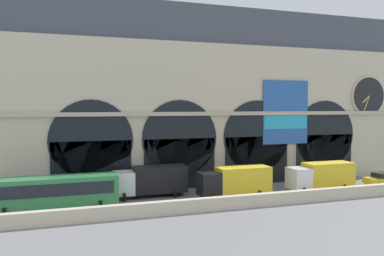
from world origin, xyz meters
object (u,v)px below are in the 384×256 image
Objects in this scene: car_east at (383,179)px; box_truck_center at (235,181)px; bus_west at (54,192)px; box_truck_midwest at (151,180)px; box_truck_mideast at (321,176)px.

box_truck_center is at bearing 179.90° from car_east.
box_truck_midwest reaches higher than bus_west.
box_truck_mideast is at bearing -178.75° from car_east.
box_truck_center is (8.05, -3.11, 0.00)m from box_truck_midwest.
bus_west is at bearing 179.61° from car_east.
box_truck_mideast is 1.70× the size of car_east.
box_truck_center is 1.00× the size of box_truck_mideast.
box_truck_center is at bearing 178.74° from box_truck_mideast.
bus_west is 9.76m from box_truck_midwest.
box_truck_midwest is at bearing 17.24° from bus_west.
bus_west is 1.47× the size of box_truck_midwest.
box_truck_midwest is 1.00× the size of box_truck_center.
box_truck_mideast is 8.83m from car_east.
box_truck_mideast is (18.27, -3.34, 0.00)m from box_truck_midwest.
bus_west is at bearing -162.76° from box_truck_midwest.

